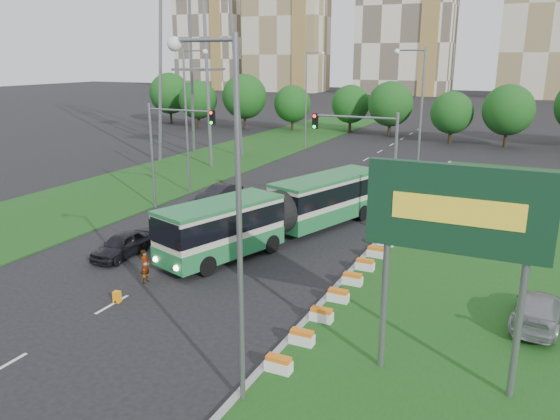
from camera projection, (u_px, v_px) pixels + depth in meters
The scene contains 21 objects.
ground at pixel (230, 271), 29.87m from camera, with size 360.00×360.00×0.00m, color black.
grass_median at pixel (495, 259), 31.50m from camera, with size 14.00×60.00×0.15m, color #184A15.
median_kerb at pixel (378, 242), 34.34m from camera, with size 0.30×60.00×0.18m, color gray.
left_verge at pixel (203, 165), 59.00m from camera, with size 12.00×110.00×0.10m, color #184A15.
lane_markings at pixel (314, 189), 48.53m from camera, with size 0.20×100.00×0.01m, color silver, non-canonical shape.
flower_planters at pixel (359, 271), 28.66m from camera, with size 1.10×20.30×0.60m, color white, non-canonical shape.
billboard at pixel (456, 219), 17.96m from camera, with size 6.00×0.37×8.00m.
traffic_mast_median at pixel (371, 153), 35.18m from camera, with size 5.76×0.32×8.00m.
traffic_mast_left at pixel (169, 140), 40.51m from camera, with size 5.76×0.32×8.00m.
street_lamps at pixel (263, 136), 38.19m from camera, with size 36.00×60.00×12.00m, color slate, non-canonical shape.
tree_line at pixel (503, 110), 72.49m from camera, with size 120.00×8.00×9.00m, color #124513, non-canonical shape.
apartment_tower_west at pixel (287, 17), 180.66m from camera, with size 26.00×15.00×48.00m, color beige.
apartment_tower_cwest at pixel (408, 6), 163.75m from camera, with size 28.00×15.00×52.00m, color #EEE7CF.
apartment_tower_ceast at pixel (555, 4), 147.66m from camera, with size 25.00×15.00×50.00m, color beige.
midrise_west at pixel (210, 37), 194.55m from camera, with size 22.00×14.00×36.00m, color #EEE7CF.
articulated_bus at pixel (281, 211), 34.93m from camera, with size 2.82×18.11×2.98m.
car_left_near at pixel (122, 245), 31.90m from camera, with size 1.68×4.17×1.42m, color black.
car_left_far at pixel (220, 194), 43.73m from camera, with size 1.53×4.39×1.45m, color black.
car_median at pixel (538, 310), 23.44m from camera, with size 1.91×4.69×1.36m, color #919399.
pedestrian at pixel (145, 266), 28.17m from camera, with size 0.66×0.43×1.80m, color gray.
shopping_trolley at pixel (117, 297), 26.05m from camera, with size 0.32×0.34×0.55m.
Camera 1 is at (14.29, -24.05, 11.33)m, focal length 35.00 mm.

